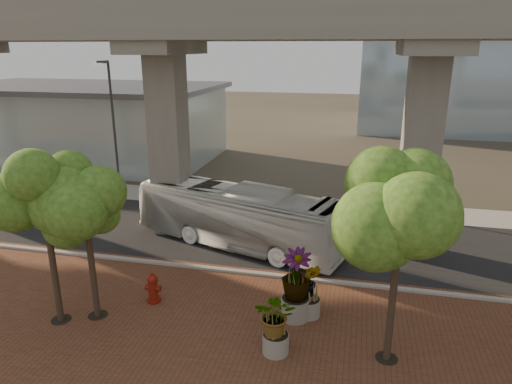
# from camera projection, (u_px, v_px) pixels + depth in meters

# --- Properties ---
(ground) EXTENTS (160.00, 160.00, 0.00)m
(ground) POSITION_uv_depth(u_px,v_px,m) (278.00, 257.00, 21.22)
(ground) COLOR #3D362C
(ground) RESTS_ON ground
(brick_plaza) EXTENTS (70.00, 13.00, 0.06)m
(brick_plaza) POSITION_uv_depth(u_px,v_px,m) (230.00, 369.00, 13.78)
(brick_plaza) COLOR brown
(brick_plaza) RESTS_ON ground
(asphalt_road) EXTENTS (90.00, 8.00, 0.04)m
(asphalt_road) POSITION_uv_depth(u_px,v_px,m) (285.00, 240.00, 23.07)
(asphalt_road) COLOR black
(asphalt_road) RESTS_ON ground
(curb_strip) EXTENTS (70.00, 0.25, 0.16)m
(curb_strip) POSITION_uv_depth(u_px,v_px,m) (269.00, 275.00, 19.33)
(curb_strip) COLOR #A19E96
(curb_strip) RESTS_ON ground
(far_sidewalk) EXTENTS (90.00, 3.00, 0.06)m
(far_sidewalk) POSITION_uv_depth(u_px,v_px,m) (300.00, 205.00, 28.17)
(far_sidewalk) COLOR #A19E96
(far_sidewalk) RESTS_ON ground
(transit_viaduct) EXTENTS (72.00, 5.60, 12.40)m
(transit_viaduct) POSITION_uv_depth(u_px,v_px,m) (288.00, 94.00, 20.87)
(transit_viaduct) COLOR gray
(transit_viaduct) RESTS_ON ground
(station_pavilion) EXTENTS (23.00, 13.00, 6.30)m
(station_pavilion) POSITION_uv_depth(u_px,v_px,m) (84.00, 121.00, 39.37)
(station_pavilion) COLOR #A5B9BD
(station_pavilion) RESTS_ON ground
(transit_bus) EXTENTS (10.97, 5.72, 2.99)m
(transit_bus) POSITION_uv_depth(u_px,v_px,m) (238.00, 217.00, 22.04)
(transit_bus) COLOR silver
(transit_bus) RESTS_ON ground
(fire_hydrant) EXTENTS (0.60, 0.54, 1.19)m
(fire_hydrant) POSITION_uv_depth(u_px,v_px,m) (153.00, 288.00, 17.23)
(fire_hydrant) COLOR maroon
(fire_hydrant) RESTS_ON ground
(planter_front) EXTENTS (1.87, 1.87, 2.06)m
(planter_front) POSITION_uv_depth(u_px,v_px,m) (276.00, 318.00, 14.12)
(planter_front) COLOR #9C968D
(planter_front) RESTS_ON ground
(planter_right) EXTENTS (2.46, 2.46, 2.63)m
(planter_right) POSITION_uv_depth(u_px,v_px,m) (296.00, 278.00, 15.86)
(planter_right) COLOR #AAA799
(planter_right) RESTS_ON ground
(planter_left) EXTENTS (1.89, 1.89, 2.08)m
(planter_left) POSITION_uv_depth(u_px,v_px,m) (309.00, 284.00, 16.12)
(planter_left) COLOR gray
(planter_left) RESTS_ON ground
(street_tree_far_west) EXTENTS (3.60, 3.60, 6.33)m
(street_tree_far_west) POSITION_uv_depth(u_px,v_px,m) (43.00, 195.00, 14.81)
(street_tree_far_west) COLOR #423325
(street_tree_far_west) RESTS_ON ground
(street_tree_near_west) EXTENTS (3.20, 3.20, 5.50)m
(street_tree_near_west) POSITION_uv_depth(u_px,v_px,m) (85.00, 211.00, 15.27)
(street_tree_near_west) COLOR #423325
(street_tree_near_west) RESTS_ON ground
(street_tree_near_east) EXTENTS (3.88, 3.88, 6.80)m
(street_tree_near_east) POSITION_uv_depth(u_px,v_px,m) (402.00, 207.00, 12.69)
(street_tree_near_east) COLOR #423325
(street_tree_near_east) RESTS_ON ground
(streetlamp_west) EXTENTS (0.42, 1.24, 8.57)m
(streetlamp_west) POSITION_uv_depth(u_px,v_px,m) (113.00, 123.00, 27.06)
(streetlamp_west) COLOR #2F3035
(streetlamp_west) RESTS_ON ground
(streetlamp_east) EXTENTS (0.38, 1.12, 7.75)m
(streetlamp_east) POSITION_uv_depth(u_px,v_px,m) (420.00, 140.00, 24.75)
(streetlamp_east) COLOR #2A2A2E
(streetlamp_east) RESTS_ON ground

